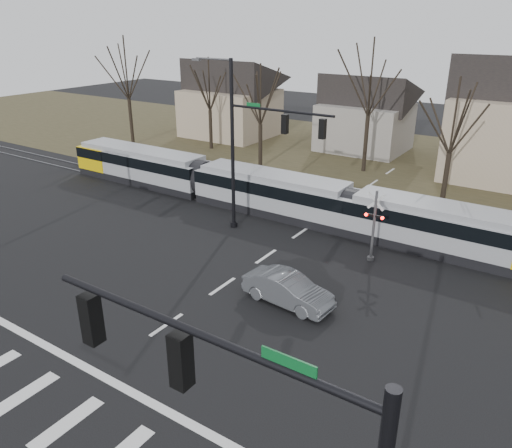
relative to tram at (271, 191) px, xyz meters
The scene contains 13 objects.
ground 16.44m from the tram, 77.79° to the right, with size 140.00×140.00×0.00m, color black.
grass_verge 16.44m from the tram, 77.79° to the left, with size 140.00×28.00×0.01m, color #38331E.
crosswalk 20.35m from the tram, 80.18° to the right, with size 27.00×2.60×0.01m.
stop_line 18.20m from the tram, 78.99° to the right, with size 28.00×0.35×0.01m, color silver.
lane_dashes 3.77m from the tram, ahead, with size 0.18×30.00×0.01m.
rail_pair 3.77m from the tram, ahead, with size 90.00×1.52×0.06m.
tram is the anchor object (origin of this frame).
sedan 11.83m from the tram, 54.10° to the right, with size 4.47×1.89×1.44m, color #515459.
signal_pole_far 5.57m from the tram, 73.22° to the right, with size 9.28×0.44×10.20m.
rail_crossing_signal 9.06m from the tram, 20.75° to the right, with size 1.08×0.36×4.00m.
tree_row 11.92m from the tram, 61.35° to the left, with size 59.20×7.20×10.00m.
house_a 24.62m from the tram, 132.58° to the left, with size 9.72×8.64×8.60m.
house_b 20.21m from the tram, 94.40° to the left, with size 8.64×7.56×7.65m.
Camera 1 is at (13.29, -11.05, 12.24)m, focal length 35.00 mm.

